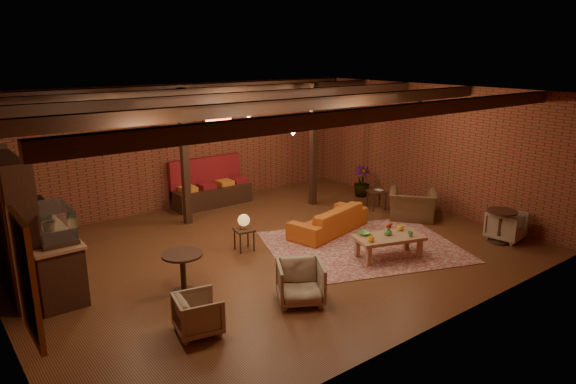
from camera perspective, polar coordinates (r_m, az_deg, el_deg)
floor at (r=10.76m, az=-1.85°, el=-6.40°), size 10.00×10.00×0.00m
ceiling at (r=10.01m, az=-2.01°, el=10.85°), size 10.00×8.00×0.02m
wall_back at (r=13.65m, az=-11.77°, el=5.00°), size 10.00×0.02×3.20m
wall_front at (r=7.51m, az=16.17°, el=-3.86°), size 10.00×0.02×3.20m
wall_right at (r=13.72m, az=15.38°, el=4.83°), size 0.02×8.00×3.20m
ceiling_beams at (r=10.02m, az=-2.00°, el=10.16°), size 9.80×6.40×0.22m
ceiling_pipe at (r=11.38m, az=-6.74°, el=9.54°), size 9.60×0.12×0.12m
post_left at (r=12.16m, az=-11.41°, el=3.76°), size 0.16×0.16×3.20m
post_right at (r=13.50m, az=2.83°, el=5.19°), size 0.16×0.16×3.20m
service_counter at (r=9.82m, az=-25.47°, el=-5.15°), size 0.80×2.50×1.60m
plant_counter at (r=9.90m, az=-25.45°, el=-2.42°), size 0.35×0.39×0.30m
shelving_hutch at (r=9.73m, az=-28.16°, el=-3.18°), size 0.52×2.00×2.40m
chalkboard_menu at (r=6.37m, az=-27.04°, el=-8.54°), size 0.08×0.96×1.46m
banquette at (r=13.77m, az=-8.46°, el=0.55°), size 2.10×0.70×1.00m
service_sign at (r=13.03m, az=-7.81°, el=8.03°), size 0.86×0.06×0.30m
ceiling_spotlights at (r=10.05m, az=-1.99°, el=8.92°), size 6.40×4.40×0.28m
rug at (r=10.99m, az=8.26°, el=-6.03°), size 4.68×4.15×0.01m
sofa at (r=11.67m, az=4.52°, el=-3.07°), size 2.22×1.28×0.61m
coffee_table at (r=10.38m, az=11.05°, el=-5.08°), size 1.50×1.06×0.72m
side_table_lamp at (r=10.55m, az=-4.93°, el=-3.45°), size 0.43×0.43×0.78m
round_table_left at (r=8.93m, az=-11.61°, el=-8.09°), size 0.69×0.69×0.72m
armchair_a at (r=7.78m, az=-9.95°, el=-13.01°), size 0.71×0.75×0.65m
armchair_b at (r=8.50m, az=1.38°, el=-9.82°), size 0.98×0.96×0.76m
armchair_right at (r=12.85m, az=13.69°, el=-0.89°), size 1.25×1.31×0.96m
side_table_book at (r=13.49m, az=9.83°, el=-0.03°), size 0.56×0.56×0.51m
round_table_right at (r=11.84m, az=22.58°, el=-3.03°), size 0.62×0.62×0.73m
armchair_far at (r=12.14m, az=23.10°, el=-3.31°), size 0.78×0.74×0.71m
plant_tall at (r=14.45m, az=8.33°, el=4.41°), size 1.81×1.81×2.55m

